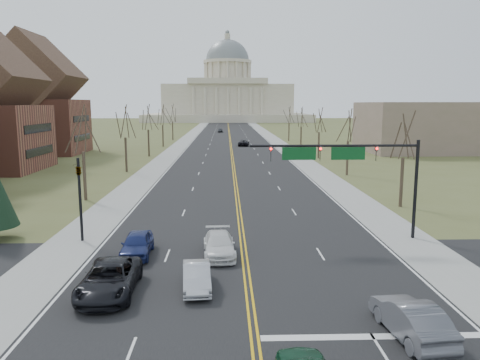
{
  "coord_description": "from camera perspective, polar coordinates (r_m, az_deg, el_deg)",
  "views": [
    {
      "loc": [
        -1.17,
        -19.23,
        9.74
      ],
      "look_at": [
        0.08,
        21.89,
        3.0
      ],
      "focal_mm": 35.0,
      "sensor_mm": 36.0,
      "label": 1
    }
  ],
  "objects": [
    {
      "name": "car_nb_outer_lead",
      "position": [
        21.69,
        20.12,
        -15.6
      ],
      "size": [
        2.23,
        5.02,
        1.6
      ],
      "primitive_type": "imported",
      "rotation": [
        0.0,
        0.0,
        3.25
      ],
      "color": "#575960",
      "rests_on": "road"
    },
    {
      "name": "tree_l_0",
      "position": [
        49.43,
        -18.69,
        5.57
      ],
      "size": [
        3.96,
        3.96,
        9.0
      ],
      "color": "#32241E",
      "rests_on": "ground"
    },
    {
      "name": "tree_r_4",
      "position": [
        124.39,
        6.01,
        7.79
      ],
      "size": [
        3.74,
        3.74,
        8.5
      ],
      "color": "#32241E",
      "rests_on": "ground"
    },
    {
      "name": "stop_bar",
      "position": [
        21.56,
        15.87,
        -17.88
      ],
      "size": [
        9.5,
        0.5,
        0.01
      ],
      "primitive_type": "cube",
      "color": "silver",
      "rests_on": "road"
    },
    {
      "name": "sidewalk_right",
      "position": [
        130.26,
        4.08,
        5.0
      ],
      "size": [
        4.0,
        380.0,
        0.03
      ],
      "primitive_type": "cube",
      "color": "gray",
      "rests_on": "ground"
    },
    {
      "name": "ground",
      "position": [
        21.59,
        1.62,
        -17.52
      ],
      "size": [
        600.0,
        600.0,
        0.0
      ],
      "primitive_type": "plane",
      "color": "#51552A",
      "rests_on": "ground"
    },
    {
      "name": "car_far_sb",
      "position": [
        160.8,
        -2.44,
        6.08
      ],
      "size": [
        1.76,
        4.17,
        1.41
      ],
      "primitive_type": "imported",
      "rotation": [
        0.0,
        0.0,
        0.02
      ],
      "color": "#424448",
      "rests_on": "road"
    },
    {
      "name": "tree_r_1",
      "position": [
        65.47,
        13.09,
        6.27
      ],
      "size": [
        3.74,
        3.74,
        8.5
      ],
      "color": "#32241E",
      "rests_on": "ground"
    },
    {
      "name": "tree_r_2",
      "position": [
        84.94,
        9.65,
        7.02
      ],
      "size": [
        3.74,
        3.74,
        8.5
      ],
      "color": "#32241E",
      "rests_on": "ground"
    },
    {
      "name": "signal_mast",
      "position": [
        34.08,
        12.92,
        2.36
      ],
      "size": [
        12.12,
        0.44,
        7.2
      ],
      "color": "black",
      "rests_on": "ground"
    },
    {
      "name": "bldg_right_mass",
      "position": [
        103.85,
        21.74,
        6.03
      ],
      "size": [
        25.0,
        20.0,
        10.0
      ],
      "primitive_type": "cube",
      "color": "#716350",
      "rests_on": "ground"
    },
    {
      "name": "car_sb_outer_second",
      "position": [
        31.15,
        -12.44,
        -7.63
      ],
      "size": [
        1.96,
        4.58,
        1.54
      ],
      "primitive_type": "imported",
      "rotation": [
        0.0,
        0.0,
        0.03
      ],
      "color": "navy",
      "rests_on": "road"
    },
    {
      "name": "signal_left",
      "position": [
        34.85,
        -18.97,
        -1.16
      ],
      "size": [
        0.32,
        0.36,
        6.0
      ],
      "color": "black",
      "rests_on": "ground"
    },
    {
      "name": "car_sb_inner_second",
      "position": [
        30.53,
        -2.55,
        -7.89
      ],
      "size": [
        2.26,
        4.99,
        1.42
      ],
      "primitive_type": "imported",
      "rotation": [
        0.0,
        0.0,
        0.06
      ],
      "color": "silver",
      "rests_on": "road"
    },
    {
      "name": "car_far_nb",
      "position": [
        109.04,
        0.45,
        4.55
      ],
      "size": [
        2.85,
        5.17,
        1.37
      ],
      "primitive_type": "imported",
      "rotation": [
        0.0,
        0.0,
        3.02
      ],
      "color": "black",
      "rests_on": "road"
    },
    {
      "name": "edge_line_left",
      "position": [
        129.88,
        -5.57,
        4.97
      ],
      "size": [
        0.15,
        380.0,
        0.01
      ],
      "primitive_type": "cube",
      "color": "silver",
      "rests_on": "road"
    },
    {
      "name": "center_line",
      "position": [
        129.6,
        -1.23,
        5.0
      ],
      "size": [
        0.42,
        380.0,
        0.01
      ],
      "primitive_type": "cube",
      "color": "gold",
      "rests_on": "road"
    },
    {
      "name": "tree_l_1",
      "position": [
        68.8,
        -13.86,
        6.7
      ],
      "size": [
        3.96,
        3.96,
        9.0
      ],
      "color": "#32241E",
      "rests_on": "ground"
    },
    {
      "name": "tree_l_2",
      "position": [
        88.44,
        -11.16,
        7.32
      ],
      "size": [
        3.96,
        3.96,
        9.0
      ],
      "color": "#32241E",
      "rests_on": "ground"
    },
    {
      "name": "tree_l_4",
      "position": [
        128.06,
        -8.25,
        7.96
      ],
      "size": [
        3.96,
        3.96,
        9.0
      ],
      "color": "#32241E",
      "rests_on": "ground"
    },
    {
      "name": "cross_road",
      "position": [
        27.07,
        0.86,
        -11.78
      ],
      "size": [
        120.0,
        14.0,
        0.01
      ],
      "primitive_type": "cube",
      "color": "black",
      "rests_on": "ground"
    },
    {
      "name": "car_sb_outer_lead",
      "position": [
        25.52,
        -15.63,
        -11.52
      ],
      "size": [
        2.8,
        5.85,
        1.61
      ],
      "primitive_type": "imported",
      "rotation": [
        0.0,
        0.0,
        0.02
      ],
      "color": "black",
      "rests_on": "road"
    },
    {
      "name": "capitol",
      "position": [
        269.18,
        -1.52,
        10.25
      ],
      "size": [
        90.0,
        60.0,
        50.0
      ],
      "color": "beige",
      "rests_on": "ground"
    },
    {
      "name": "tree_r_0",
      "position": [
        46.44,
        19.37,
        4.84
      ],
      "size": [
        3.74,
        3.74,
        8.5
      ],
      "color": "#32241E",
      "rests_on": "ground"
    },
    {
      "name": "bldg_left_far",
      "position": [
        100.24,
        -23.57,
        8.43
      ],
      "size": [
        17.1,
        14.28,
        23.25
      ],
      "color": "brown",
      "rests_on": "ground"
    },
    {
      "name": "tree_l_3",
      "position": [
        108.22,
        -9.44,
        7.7
      ],
      "size": [
        3.96,
        3.96,
        9.0
      ],
      "color": "#32241E",
      "rests_on": "ground"
    },
    {
      "name": "sidewalk_left",
      "position": [
        130.05,
        -6.54,
        4.96
      ],
      "size": [
        4.0,
        380.0,
        0.03
      ],
      "primitive_type": "cube",
      "color": "gray",
      "rests_on": "ground"
    },
    {
      "name": "edge_line_right",
      "position": [
        130.06,
        3.11,
        5.0
      ],
      "size": [
        0.15,
        380.0,
        0.01
      ],
      "primitive_type": "cube",
      "color": "silver",
      "rests_on": "road"
    },
    {
      "name": "road",
      "position": [
        129.6,
        -1.23,
        5.0
      ],
      "size": [
        20.0,
        380.0,
        0.01
      ],
      "primitive_type": "cube",
      "color": "black",
      "rests_on": "ground"
    },
    {
      "name": "tree_r_3",
      "position": [
        104.61,
        7.49,
        7.48
      ],
      "size": [
        3.74,
        3.74,
        8.5
      ],
      "color": "#32241E",
      "rests_on": "ground"
    },
    {
      "name": "car_sb_inner_lead",
      "position": [
        25.39,
        -5.31,
        -11.64
      ],
      "size": [
        1.76,
        4.17,
        1.34
      ],
      "primitive_type": "imported",
      "rotation": [
        0.0,
        0.0,
        0.09
      ],
      "color": "#B2B4BB",
      "rests_on": "road"
    }
  ]
}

